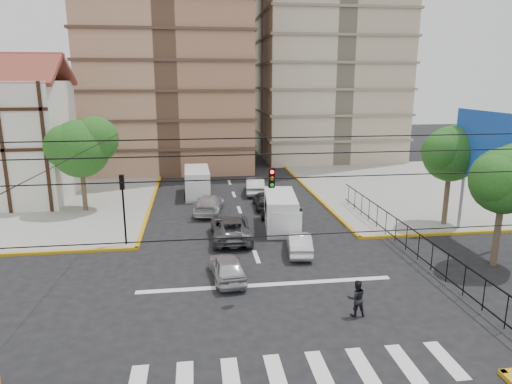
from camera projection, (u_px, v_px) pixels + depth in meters
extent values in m
plane|color=black|center=(270.00, 296.00, 21.94)|extent=(160.00, 160.00, 0.00)
cube|color=gray|center=(441.00, 187.00, 43.78)|extent=(26.00, 26.00, 0.15)
cube|color=silver|center=(298.00, 373.00, 16.17)|extent=(12.00, 2.40, 0.01)
cube|color=silver|center=(267.00, 285.00, 23.09)|extent=(13.00, 0.40, 0.01)
cube|color=silver|center=(3.00, 143.00, 37.48)|extent=(10.00, 8.00, 10.00)
cube|color=maroon|center=(3.00, 70.00, 37.89)|extent=(10.80, 4.25, 2.65)
cylinder|color=slate|center=(499.00, 217.00, 27.17)|extent=(0.20, 0.20, 4.00)
cylinder|color=slate|center=(461.00, 200.00, 31.02)|extent=(0.20, 0.20, 4.00)
cube|color=silver|center=(487.00, 145.00, 28.13)|extent=(0.25, 6.00, 4.00)
cube|color=blue|center=(484.00, 145.00, 28.10)|extent=(0.08, 6.20, 4.20)
cylinder|color=#473828|center=(498.00, 229.00, 25.06)|extent=(0.36, 0.36, 4.20)
sphere|color=#1C4D16|center=(504.00, 181.00, 24.40)|extent=(3.60, 3.60, 3.60)
sphere|color=#1C4D16|center=(496.00, 179.00, 23.97)|extent=(2.70, 2.70, 2.70)
cylinder|color=#473828|center=(447.00, 195.00, 31.89)|extent=(0.36, 0.36, 4.48)
sphere|color=#1C4D16|center=(451.00, 154.00, 31.19)|extent=(3.80, 3.80, 3.80)
sphere|color=#1C4D16|center=(462.00, 145.00, 31.46)|extent=(3.04, 3.04, 3.04)
sphere|color=#1C4D16|center=(443.00, 152.00, 30.75)|extent=(2.85, 2.85, 2.85)
cylinder|color=#473828|center=(84.00, 186.00, 35.25)|extent=(0.36, 0.36, 4.20)
sphere|color=#1C4D16|center=(80.00, 149.00, 34.55)|extent=(4.40, 4.40, 4.40)
sphere|color=#1C4D16|center=(95.00, 139.00, 34.82)|extent=(3.52, 3.52, 3.52)
sphere|color=#1C4D16|center=(67.00, 147.00, 34.09)|extent=(3.30, 3.30, 3.30)
cylinder|color=black|center=(124.00, 217.00, 27.96)|extent=(0.12, 0.12, 3.50)
cube|color=black|center=(122.00, 182.00, 27.43)|extent=(0.28, 0.22, 0.90)
sphere|color=#FF0C0C|center=(122.00, 177.00, 27.36)|extent=(0.17, 0.17, 0.17)
cube|color=black|center=(271.00, 178.00, 20.54)|extent=(0.28, 0.22, 0.90)
cylinder|color=black|center=(330.00, 233.00, 11.78)|extent=(18.00, 0.03, 0.03)
cube|color=silver|center=(280.00, 211.00, 31.80)|extent=(2.62, 5.33, 2.36)
cube|color=silver|center=(286.00, 222.00, 29.87)|extent=(2.07, 1.44, 1.64)
cube|color=black|center=(287.00, 215.00, 29.39)|extent=(1.90, 0.31, 0.92)
cylinder|color=black|center=(270.00, 230.00, 30.30)|extent=(0.25, 0.72, 0.72)
cylinder|color=black|center=(299.00, 229.00, 30.55)|extent=(0.25, 0.72, 0.72)
cylinder|color=black|center=(263.00, 216.00, 33.45)|extent=(0.25, 0.72, 0.72)
cylinder|color=black|center=(289.00, 215.00, 33.71)|extent=(0.25, 0.72, 0.72)
cube|color=silver|center=(197.00, 182.00, 40.53)|extent=(2.17, 5.29, 2.42)
cube|color=silver|center=(197.00, 190.00, 38.55)|extent=(2.02, 1.29, 1.68)
cube|color=black|center=(197.00, 184.00, 38.06)|extent=(1.95, 0.13, 0.95)
cylinder|color=black|center=(186.00, 197.00, 38.99)|extent=(0.25, 0.74, 0.74)
cylinder|color=black|center=(209.00, 196.00, 39.25)|extent=(0.25, 0.74, 0.74)
cylinder|color=black|center=(186.00, 188.00, 42.22)|extent=(0.25, 0.74, 0.74)
cylinder|color=black|center=(208.00, 187.00, 42.49)|extent=(0.25, 0.74, 0.74)
imported|color=#BAB9BF|center=(227.00, 267.00, 23.60)|extent=(1.95, 4.04, 1.33)
imported|color=silver|center=(299.00, 243.00, 27.19)|extent=(1.83, 3.95, 1.25)
imported|color=#585A5F|center=(231.00, 228.00, 29.61)|extent=(2.51, 5.40, 1.50)
imported|color=silver|center=(209.00, 204.00, 35.43)|extent=(2.76, 5.10, 1.40)
imported|color=#272629|center=(265.00, 199.00, 36.78)|extent=(1.79, 4.12, 1.38)
imported|color=silver|center=(255.00, 185.00, 41.36)|extent=(2.07, 4.69, 1.50)
imported|color=black|center=(356.00, 298.00, 19.90)|extent=(0.82, 0.65, 1.67)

